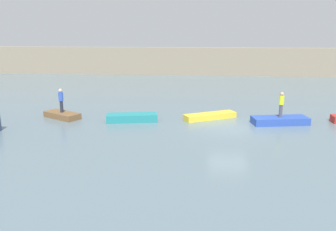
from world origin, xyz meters
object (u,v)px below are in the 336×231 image
(rowboat_blue, at_px, (280,120))
(person_blue_shirt, at_px, (61,99))
(rowboat_teal, at_px, (132,118))
(rowboat_brown, at_px, (62,115))
(rowboat_yellow, at_px, (210,116))
(person_hiviz_shirt, at_px, (281,103))

(rowboat_blue, height_order, person_blue_shirt, person_blue_shirt)
(person_blue_shirt, bearing_deg, rowboat_teal, -5.06)
(rowboat_brown, height_order, rowboat_teal, rowboat_teal)
(rowboat_teal, xyz_separation_m, rowboat_blue, (9.94, 0.16, -0.02))
(rowboat_yellow, relative_size, person_hiviz_shirt, 2.25)
(rowboat_brown, bearing_deg, rowboat_blue, 28.79)
(rowboat_brown, distance_m, rowboat_teal, 5.12)
(rowboat_yellow, relative_size, person_blue_shirt, 2.25)
(rowboat_brown, distance_m, rowboat_yellow, 10.46)
(rowboat_teal, relative_size, person_blue_shirt, 2.04)
(rowboat_teal, bearing_deg, person_blue_shirt, 164.28)
(rowboat_yellow, xyz_separation_m, person_hiviz_shirt, (4.59, -0.95, 1.22))
(rowboat_yellow, relative_size, rowboat_blue, 1.03)
(rowboat_teal, xyz_separation_m, person_blue_shirt, (-5.10, 0.45, 1.10))
(rowboat_teal, height_order, rowboat_yellow, rowboat_teal)
(rowboat_teal, height_order, person_blue_shirt, person_blue_shirt)
(person_blue_shirt, bearing_deg, person_hiviz_shirt, -1.09)
(rowboat_teal, bearing_deg, person_hiviz_shirt, -9.72)
(rowboat_yellow, bearing_deg, rowboat_teal, 164.41)
(rowboat_teal, bearing_deg, rowboat_brown, 164.28)
(rowboat_brown, xyz_separation_m, person_blue_shirt, (0.00, 0.00, 1.15))
(rowboat_blue, distance_m, person_hiviz_shirt, 1.18)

